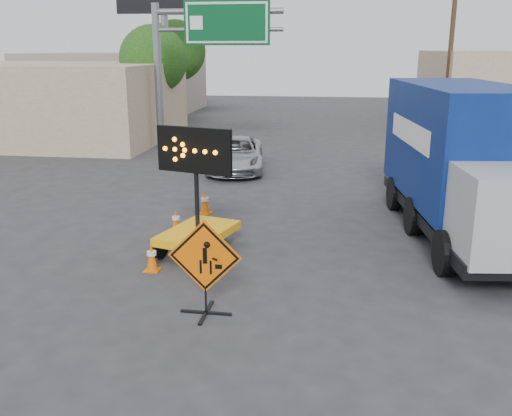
% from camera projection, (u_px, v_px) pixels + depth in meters
% --- Properties ---
extents(ground, '(100.00, 100.00, 0.00)m').
position_uv_depth(ground, '(212.00, 325.00, 10.21)').
color(ground, '#2D2D30').
rests_on(ground, ground).
extents(curb_right, '(0.40, 60.00, 0.12)m').
position_uv_depth(curb_right, '(460.00, 167.00, 23.51)').
color(curb_right, gray).
rests_on(curb_right, ground).
extents(storefront_left_near, '(14.00, 10.00, 4.00)m').
position_uv_depth(storefront_left_near, '(36.00, 102.00, 30.63)').
color(storefront_left_near, '#C8AE90').
rests_on(storefront_left_near, ground).
extents(storefront_left_far, '(12.00, 10.00, 4.40)m').
position_uv_depth(storefront_left_far, '(116.00, 82.00, 44.05)').
color(storefront_left_far, gray).
rests_on(storefront_left_far, ground).
extents(building_right_far, '(10.00, 14.00, 4.60)m').
position_uv_depth(building_right_far, '(511.00, 88.00, 36.41)').
color(building_right_far, '#C8AE90').
rests_on(building_right_far, ground).
extents(highway_gantry, '(6.18, 0.38, 6.90)m').
position_uv_depth(highway_gantry, '(199.00, 42.00, 26.55)').
color(highway_gantry, slate).
rests_on(highway_gantry, ground).
extents(billboard, '(6.10, 0.54, 9.85)m').
position_uv_depth(billboard, '(165.00, 3.00, 34.00)').
color(billboard, slate).
rests_on(billboard, ground).
extents(utility_pole_far, '(1.80, 0.26, 9.00)m').
position_uv_depth(utility_pole_far, '(451.00, 50.00, 30.73)').
color(utility_pole_far, '#4B3420').
rests_on(utility_pole_far, ground).
extents(tree_left_near, '(3.71, 3.71, 6.03)m').
position_uv_depth(tree_left_near, '(153.00, 60.00, 31.13)').
color(tree_left_near, '#4B3420').
rests_on(tree_left_near, ground).
extents(tree_left_far, '(4.10, 4.10, 6.66)m').
position_uv_depth(tree_left_far, '(176.00, 51.00, 38.77)').
color(tree_left_far, '#4B3420').
rests_on(tree_left_far, ground).
extents(construction_sign, '(1.38, 0.98, 1.83)m').
position_uv_depth(construction_sign, '(205.00, 265.00, 10.40)').
color(construction_sign, black).
rests_on(construction_sign, ground).
extents(arrow_board, '(1.88, 2.41, 3.05)m').
position_uv_depth(arrow_board, '(198.00, 225.00, 13.71)').
color(arrow_board, '#FDAC0E').
rests_on(arrow_board, ground).
extents(pickup_truck, '(2.82, 5.01, 1.32)m').
position_uv_depth(pickup_truck, '(235.00, 154.00, 22.93)').
color(pickup_truck, '#B7BABF').
rests_on(pickup_truck, ground).
extents(box_truck, '(3.34, 8.43, 3.89)m').
position_uv_depth(box_truck, '(463.00, 170.00, 14.67)').
color(box_truck, black).
rests_on(box_truck, ground).
extents(cone_a, '(0.34, 0.34, 0.65)m').
position_uv_depth(cone_a, '(152.00, 257.00, 12.63)').
color(cone_a, '#EA6004').
rests_on(cone_a, ground).
extents(cone_b, '(0.42, 0.42, 0.63)m').
position_uv_depth(cone_b, '(176.00, 221.00, 15.27)').
color(cone_b, '#EA6004').
rests_on(cone_b, ground).
extents(cone_c, '(0.46, 0.46, 0.69)m').
position_uv_depth(cone_c, '(205.00, 202.00, 17.02)').
color(cone_c, '#EA6004').
rests_on(cone_c, ground).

